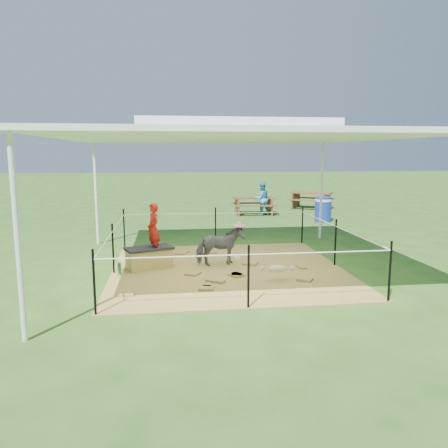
{
  "coord_description": "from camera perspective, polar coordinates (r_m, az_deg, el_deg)",
  "views": [
    {
      "loc": [
        -1.18,
        -8.47,
        2.35
      ],
      "look_at": [
        0.0,
        0.6,
        0.85
      ],
      "focal_mm": 35.0,
      "sensor_mm": 36.0,
      "label": 1
    }
  ],
  "objects": [
    {
      "name": "pony",
      "position": [
        9.03,
        -0.54,
        -2.92
      ],
      "size": [
        1.03,
        0.62,
        0.81
      ],
      "primitive_type": "imported",
      "rotation": [
        0.0,
        0.0,
        1.76
      ],
      "color": "#4B4B50",
      "rests_on": "hay_patch"
    },
    {
      "name": "picnic_table_near",
      "position": [
        16.83,
        3.87,
        2.41
      ],
      "size": [
        1.67,
        1.25,
        0.67
      ],
      "primitive_type": "cube",
      "rotation": [
        0.0,
        0.0,
        -0.05
      ],
      "color": "#51351B",
      "rests_on": "ground"
    },
    {
      "name": "canopy_tent",
      "position": [
        8.56,
        0.53,
        11.6
      ],
      "size": [
        6.3,
        6.3,
        2.9
      ],
      "color": "silver",
      "rests_on": "ground"
    },
    {
      "name": "woman",
      "position": [
        8.85,
        -9.22,
        0.01
      ],
      "size": [
        0.37,
        0.45,
        1.04
      ],
      "primitive_type": "imported",
      "rotation": [
        0.0,
        0.0,
        -1.19
      ],
      "color": "red",
      "rests_on": "straw_bale"
    },
    {
      "name": "hay_patch",
      "position": [
        8.87,
        0.5,
        -5.95
      ],
      "size": [
        4.6,
        4.6,
        0.03
      ],
      "primitive_type": "cube",
      "color": "brown",
      "rests_on": "ground"
    },
    {
      "name": "foal",
      "position": [
        8.06,
        6.99,
        -5.61
      ],
      "size": [
        0.93,
        0.55,
        0.51
      ],
      "primitive_type": null,
      "rotation": [
        0.0,
        0.0,
        0.05
      ],
      "color": "beige",
      "rests_on": "hay_patch"
    },
    {
      "name": "pink_hat",
      "position": [
        8.94,
        -0.54,
        -0.0
      ],
      "size": [
        0.25,
        0.25,
        0.12
      ],
      "primitive_type": "cylinder",
      "color": "pink",
      "rests_on": "pony"
    },
    {
      "name": "straw_bale",
      "position": [
        9.0,
        -9.74,
        -4.5
      ],
      "size": [
        0.97,
        0.72,
        0.39
      ],
      "primitive_type": "cube",
      "rotation": [
        0.0,
        0.0,
        0.38
      ],
      "color": "#AB883E",
      "rests_on": "hay_patch"
    },
    {
      "name": "ground",
      "position": [
        8.87,
        0.5,
        -6.05
      ],
      "size": [
        90.0,
        90.0,
        0.0
      ],
      "primitive_type": "plane",
      "color": "#2D5919",
      "rests_on": "ground"
    },
    {
      "name": "rope_fence",
      "position": [
        8.72,
        0.51,
        -1.97
      ],
      "size": [
        4.54,
        4.54,
        1.0
      ],
      "color": "black",
      "rests_on": "ground"
    },
    {
      "name": "green_bottle",
      "position": [
        8.62,
        -13.51,
        -5.73
      ],
      "size": [
        0.09,
        0.09,
        0.24
      ],
      "primitive_type": "cylinder",
      "rotation": [
        0.0,
        0.0,
        0.38
      ],
      "color": "#197227",
      "rests_on": "hay_patch"
    },
    {
      "name": "distant_person",
      "position": [
        16.54,
        4.95,
        3.3
      ],
      "size": [
        0.72,
        0.63,
        1.26
      ],
      "primitive_type": "imported",
      "rotation": [
        0.0,
        0.0,
        3.43
      ],
      "color": "#3894D4",
      "rests_on": "ground"
    },
    {
      "name": "dark_cloth",
      "position": [
        8.95,
        -9.78,
        -3.14
      ],
      "size": [
        1.04,
        0.79,
        0.05
      ],
      "primitive_type": "cube",
      "rotation": [
        0.0,
        0.0,
        0.38
      ],
      "color": "black",
      "rests_on": "straw_bale"
    },
    {
      "name": "trash_barrel",
      "position": [
        15.36,
        12.81,
        1.88
      ],
      "size": [
        0.73,
        0.73,
        0.86
      ],
      "primitive_type": "cylinder",
      "rotation": [
        0.0,
        0.0,
        -0.41
      ],
      "color": "#162CAC",
      "rests_on": "ground"
    },
    {
      "name": "picnic_table_far",
      "position": [
        18.88,
        11.28,
        3.05
      ],
      "size": [
        2.09,
        1.95,
        0.71
      ],
      "primitive_type": "cube",
      "rotation": [
        0.0,
        0.0,
        -0.57
      ],
      "color": "brown",
      "rests_on": "ground"
    }
  ]
}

